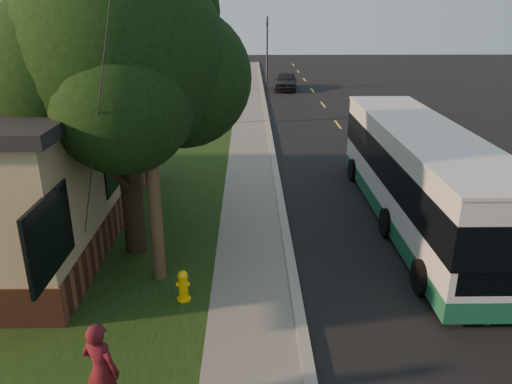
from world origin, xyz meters
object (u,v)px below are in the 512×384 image
traffic_signal (267,45)px  leafy_tree (122,60)px  fire_hydrant (183,286)px  bare_tree_far (224,65)px  distant_car (286,80)px  skateboard_main (138,233)px  transit_bus (420,174)px  bare_tree_near (205,87)px  skateboarder (101,371)px  dumpster (8,211)px  utility_pole (146,93)px

traffic_signal → leafy_tree: bearing=-98.5°
fire_hydrant → bare_tree_far: bearing=90.8°
distant_car → traffic_signal: bearing=117.5°
traffic_signal → skateboard_main: traffic_signal is taller
transit_bus → skateboard_main: 8.65m
fire_hydrant → bare_tree_near: 18.10m
leafy_tree → skateboarder: 7.41m
skateboarder → dumpster: bearing=-35.3°
fire_hydrant → bare_tree_far: size_ratio=0.18×
bare_tree_near → dumpster: size_ratio=2.62×
skateboarder → distant_car: skateboarder is taller
bare_tree_far → skateboarder: 33.43m
traffic_signal → dumpster: size_ratio=3.35×
leafy_tree → traffic_signal: 31.76m
skateboarder → skateboard_main: bearing=-61.3°
transit_bus → skateboarder: (-7.58, -7.76, -0.65)m
dumpster → bare_tree_near: bearing=71.9°
bare_tree_near → bare_tree_far: bearing=87.6°
bare_tree_near → skateboard_main: (-0.86, -14.57, -2.02)m
bare_tree_near → distant_car: size_ratio=1.01×
bare_tree_near → traffic_signal: traffic_signal is taller
traffic_signal → distant_car: 4.47m
bare_tree_near → bare_tree_far: 12.01m
leafy_tree → skateboarder: leafy_tree is taller
leafy_tree → skateboarder: size_ratio=4.42×
skateboard_main → distant_car: size_ratio=0.20×
fire_hydrant → bare_tree_far: bare_tree_far is taller
traffic_signal → transit_bus: traffic_signal is taller
utility_pole → traffic_signal: utility_pole is taller
utility_pole → distant_car: 30.22m
skateboarder → bare_tree_far: bearing=-69.6°
fire_hydrant → bare_tree_near: (-0.90, 18.00, 1.72)m
fire_hydrant → utility_pole: utility_pole is taller
skateboard_main → distant_car: (6.23, 27.09, 0.60)m
bare_tree_near → traffic_signal: (4.00, 16.00, 1.01)m
skateboard_main → dumpster: bearing=175.9°
utility_pole → transit_bus: bearing=24.4°
dumpster → fire_hydrant: bearing=-33.6°
skateboard_main → dumpster: size_ratio=0.51×
utility_pole → leafy_tree: size_ratio=1.16×
utility_pole → bare_tree_near: bearing=90.7°
skateboarder → dumpster: (-4.71, 7.11, -0.20)m
traffic_signal → skateboard_main: size_ratio=6.53×
transit_bus → skateboarder: bearing=-134.3°
traffic_signal → skateboarder: traffic_signal is taller
utility_pole → traffic_signal: 33.26m
distant_car → transit_bus: bearing=-79.2°
distant_car → skateboarder: bearing=-93.0°
bare_tree_far → dumpster: bearing=-101.1°
traffic_signal → transit_bus: size_ratio=0.49×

